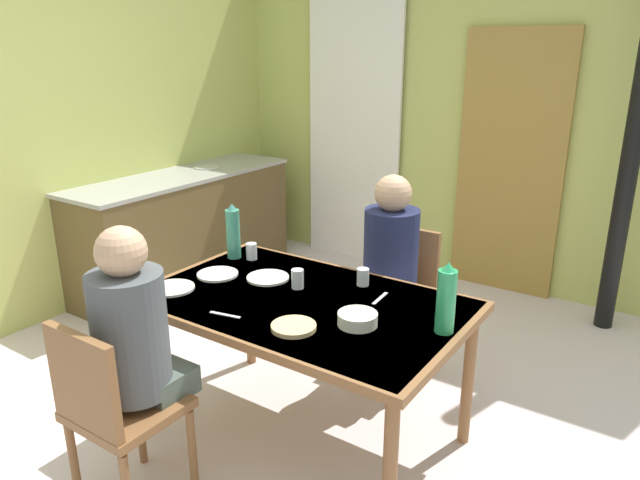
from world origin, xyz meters
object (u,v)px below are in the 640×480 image
(chair_far_diner, at_px, (399,293))
(water_bottle_green_far, at_px, (233,232))
(dining_table, at_px, (302,312))
(water_bottle_green_near, at_px, (446,300))
(person_near_diner, at_px, (133,330))
(kitchen_counter, at_px, (185,228))
(chair_near_diner, at_px, (112,407))
(serving_bowl_center, at_px, (358,319))
(person_far_diner, at_px, (390,254))

(chair_far_diner, relative_size, water_bottle_green_far, 2.82)
(dining_table, relative_size, water_bottle_green_near, 4.95)
(person_near_diner, relative_size, water_bottle_green_near, 2.52)
(water_bottle_green_far, bearing_deg, kitchen_counter, 146.54)
(kitchen_counter, relative_size, dining_table, 1.30)
(kitchen_counter, height_order, chair_near_diner, kitchen_counter)
(chair_near_diner, height_order, water_bottle_green_near, water_bottle_green_near)
(dining_table, distance_m, serving_bowl_center, 0.37)
(dining_table, height_order, water_bottle_green_far, water_bottle_green_far)
(dining_table, xyz_separation_m, chair_far_diner, (0.10, 0.83, -0.18))
(chair_near_diner, relative_size, water_bottle_green_near, 2.85)
(person_near_diner, height_order, water_bottle_green_near, person_near_diner)
(serving_bowl_center, bearing_deg, water_bottle_green_far, 161.35)
(water_bottle_green_far, bearing_deg, chair_far_diner, 37.73)
(chair_near_diner, height_order, person_near_diner, person_near_diner)
(person_far_diner, bearing_deg, water_bottle_green_near, 132.72)
(person_near_diner, distance_m, water_bottle_green_near, 1.27)
(person_far_diner, relative_size, water_bottle_green_far, 2.49)
(person_near_diner, bearing_deg, water_bottle_green_far, 108.08)
(person_near_diner, distance_m, serving_bowl_center, 0.92)
(water_bottle_green_near, bearing_deg, chair_near_diner, -138.59)
(chair_near_diner, height_order, serving_bowl_center, chair_near_diner)
(person_near_diner, distance_m, water_bottle_green_far, 1.00)
(person_near_diner, distance_m, person_far_diner, 1.45)
(chair_near_diner, height_order, person_far_diner, person_far_diner)
(chair_far_diner, relative_size, person_near_diner, 1.13)
(person_near_diner, relative_size, person_far_diner, 1.00)
(kitchen_counter, distance_m, chair_near_diner, 2.58)
(kitchen_counter, xyz_separation_m, water_bottle_green_near, (2.67, -1.08, 0.44))
(kitchen_counter, height_order, water_bottle_green_far, water_bottle_green_far)
(person_near_diner, xyz_separation_m, serving_bowl_center, (0.68, 0.61, -0.01))
(water_bottle_green_far, bearing_deg, water_bottle_green_near, -8.13)
(chair_far_diner, distance_m, water_bottle_green_near, 1.03)
(water_bottle_green_far, bearing_deg, dining_table, -21.41)
(chair_near_diner, height_order, water_bottle_green_far, water_bottle_green_far)
(water_bottle_green_near, height_order, water_bottle_green_far, water_bottle_green_far)
(dining_table, height_order, water_bottle_green_near, water_bottle_green_near)
(serving_bowl_center, bearing_deg, chair_near_diner, -132.57)
(dining_table, distance_m, chair_far_diner, 0.85)
(chair_near_diner, relative_size, serving_bowl_center, 5.12)
(person_far_diner, bearing_deg, dining_table, 82.14)
(dining_table, height_order, serving_bowl_center, serving_bowl_center)
(dining_table, xyz_separation_m, water_bottle_green_far, (-0.65, 0.25, 0.21))
(chair_near_diner, xyz_separation_m, person_near_diner, (0.00, 0.14, 0.28))
(dining_table, relative_size, chair_far_diner, 1.73)
(chair_far_diner, height_order, water_bottle_green_near, water_bottle_green_near)
(dining_table, bearing_deg, person_near_diner, -116.07)
(dining_table, distance_m, water_bottle_green_far, 0.73)
(water_bottle_green_far, bearing_deg, serving_bowl_center, -18.65)
(kitchen_counter, bearing_deg, dining_table, -29.86)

